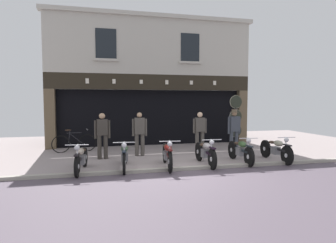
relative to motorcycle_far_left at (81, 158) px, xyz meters
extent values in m
cube|color=gray|center=(2.99, 4.41, -0.45)|extent=(21.50, 10.00, 0.08)
cube|color=#A7A093|center=(2.99, -0.51, -0.40)|extent=(21.50, 0.16, 0.18)
cube|color=black|center=(2.99, 6.71, 0.89)|extent=(8.74, 4.00, 2.60)
cube|color=brown|center=(-1.54, 4.59, 0.89)|extent=(0.44, 0.36, 2.60)
cube|color=brown|center=(7.52, 4.59, 0.89)|extent=(0.44, 0.36, 2.60)
cube|color=black|center=(2.99, 4.96, 1.02)|extent=(8.36, 0.03, 2.18)
cube|color=black|center=(2.99, 4.53, 2.54)|extent=(9.50, 0.24, 0.70)
cube|color=silver|center=(0.04, 4.39, 2.54)|extent=(0.14, 0.03, 0.22)
cube|color=silver|center=(1.19, 4.39, 2.54)|extent=(0.14, 0.03, 0.20)
cube|color=silver|center=(2.40, 4.39, 2.54)|extent=(0.14, 0.03, 0.18)
cube|color=silver|center=(3.60, 4.39, 2.54)|extent=(0.14, 0.03, 0.20)
cube|color=silver|center=(4.79, 4.39, 2.54)|extent=(0.14, 0.03, 0.18)
cube|color=silver|center=(5.97, 4.39, 2.54)|extent=(0.14, 0.03, 0.20)
cube|color=#B5AFA3|center=(2.99, 4.61, 4.17)|extent=(9.50, 0.40, 2.57)
cube|color=black|center=(0.86, 4.40, 4.17)|extent=(0.90, 0.02, 1.30)
cube|color=#B5AFA3|center=(0.86, 4.36, 3.47)|extent=(1.10, 0.12, 0.10)
cube|color=black|center=(4.72, 4.40, 4.17)|extent=(0.90, 0.02, 1.30)
cube|color=#B5AFA3|center=(4.72, 4.36, 3.47)|extent=(1.10, 0.12, 0.10)
cube|color=#B5AFA3|center=(2.99, 4.51, 5.55)|extent=(9.80, 0.44, 0.18)
cylinder|color=black|center=(-0.07, -0.64, -0.11)|extent=(0.13, 0.60, 0.60)
cylinder|color=silver|center=(-0.07, -0.64, -0.11)|extent=(0.11, 0.14, 0.13)
cylinder|color=black|center=(0.07, 0.69, -0.11)|extent=(0.14, 0.61, 0.60)
cylinder|color=silver|center=(0.07, 0.69, -0.11)|extent=(0.12, 0.14, 0.13)
cube|color=black|center=(0.00, 0.03, 0.01)|extent=(0.20, 1.23, 0.07)
cube|color=slate|center=(0.00, 0.03, -0.06)|extent=(0.23, 0.34, 0.26)
ellipsoid|color=#AB9C8B|center=(-0.01, -0.13, 0.21)|extent=(0.27, 0.48, 0.20)
ellipsoid|color=#38281E|center=(0.03, 0.27, 0.19)|extent=(0.23, 0.32, 0.10)
cube|color=black|center=(-0.07, -0.64, 0.21)|extent=(0.14, 0.37, 0.04)
sphere|color=silver|center=(-0.06, -0.58, 0.39)|extent=(0.15, 0.15, 0.15)
cylinder|color=silver|center=(-0.06, -0.58, 0.47)|extent=(0.62, 0.09, 0.02)
cylinder|color=silver|center=(-0.06, -0.60, 0.18)|extent=(0.06, 0.27, 0.61)
cylinder|color=black|center=(1.20, -0.58, -0.09)|extent=(0.14, 0.64, 0.64)
cylinder|color=silver|center=(1.20, -0.58, -0.09)|extent=(0.11, 0.15, 0.14)
cylinder|color=black|center=(1.36, 0.83, -0.09)|extent=(0.15, 0.64, 0.64)
cylinder|color=silver|center=(1.36, 0.83, -0.09)|extent=(0.12, 0.15, 0.14)
cube|color=black|center=(1.28, 0.13, 0.03)|extent=(0.21, 1.31, 0.07)
cube|color=slate|center=(1.28, 0.13, -0.04)|extent=(0.23, 0.34, 0.26)
ellipsoid|color=#324731|center=(1.26, -0.04, 0.23)|extent=(0.27, 0.48, 0.20)
ellipsoid|color=#38281E|center=(1.31, 0.38, 0.21)|extent=(0.23, 0.32, 0.10)
cube|color=black|center=(1.20, -0.58, 0.25)|extent=(0.14, 0.37, 0.04)
sphere|color=silver|center=(1.21, -0.52, 0.41)|extent=(0.15, 0.15, 0.15)
cylinder|color=silver|center=(1.21, -0.52, 0.49)|extent=(0.62, 0.09, 0.02)
cylinder|color=silver|center=(1.21, -0.54, 0.20)|extent=(0.07, 0.28, 0.60)
cylinder|color=black|center=(2.50, -0.71, -0.08)|extent=(0.14, 0.66, 0.66)
cylinder|color=silver|center=(2.50, -0.71, -0.08)|extent=(0.12, 0.15, 0.14)
cylinder|color=black|center=(2.67, 0.70, -0.08)|extent=(0.15, 0.66, 0.66)
cylinder|color=silver|center=(2.67, 0.70, -0.08)|extent=(0.13, 0.16, 0.14)
cube|color=#531716|center=(2.58, -0.01, 0.04)|extent=(0.22, 1.30, 0.07)
cube|color=slate|center=(2.58, -0.01, -0.03)|extent=(0.24, 0.34, 0.26)
ellipsoid|color=maroon|center=(2.56, -0.18, 0.24)|extent=(0.27, 0.48, 0.20)
ellipsoid|color=#38281E|center=(2.61, 0.25, 0.22)|extent=(0.23, 0.32, 0.10)
cube|color=#531716|center=(2.50, -0.71, 0.27)|extent=(0.14, 0.37, 0.04)
sphere|color=silver|center=(2.51, -0.65, 0.42)|extent=(0.15, 0.15, 0.15)
cylinder|color=silver|center=(2.51, -0.65, 0.50)|extent=(0.62, 0.09, 0.02)
cylinder|color=silver|center=(2.51, -0.67, 0.21)|extent=(0.06, 0.25, 0.61)
cylinder|color=black|center=(3.83, -0.64, -0.09)|extent=(0.09, 0.64, 0.64)
cylinder|color=silver|center=(3.83, -0.64, -0.09)|extent=(0.11, 0.15, 0.14)
cylinder|color=black|center=(3.88, 0.71, -0.09)|extent=(0.10, 0.65, 0.64)
cylinder|color=silver|center=(3.88, 0.71, -0.09)|extent=(0.12, 0.15, 0.14)
cube|color=black|center=(3.86, 0.03, 0.03)|extent=(0.12, 1.25, 0.07)
cube|color=slate|center=(3.86, 0.03, -0.04)|extent=(0.21, 0.33, 0.26)
ellipsoid|color=gray|center=(3.85, -0.13, 0.23)|extent=(0.24, 0.47, 0.20)
ellipsoid|color=#38281E|center=(3.87, 0.28, 0.21)|extent=(0.21, 0.31, 0.10)
cube|color=black|center=(3.83, -0.64, 0.25)|extent=(0.11, 0.36, 0.04)
sphere|color=silver|center=(3.83, -0.58, 0.41)|extent=(0.15, 0.15, 0.15)
cylinder|color=silver|center=(3.83, -0.58, 0.49)|extent=(0.62, 0.05, 0.02)
cylinder|color=silver|center=(3.83, -0.60, 0.20)|extent=(0.05, 0.28, 0.60)
cylinder|color=black|center=(5.10, -0.56, -0.09)|extent=(0.11, 0.64, 0.64)
cylinder|color=silver|center=(5.10, -0.56, -0.09)|extent=(0.11, 0.15, 0.14)
cylinder|color=black|center=(5.18, 0.77, -0.09)|extent=(0.12, 0.65, 0.64)
cylinder|color=silver|center=(5.18, 0.77, -0.09)|extent=(0.12, 0.15, 0.14)
cube|color=black|center=(5.14, 0.10, 0.03)|extent=(0.14, 1.22, 0.07)
cube|color=slate|center=(5.14, 0.10, -0.04)|extent=(0.22, 0.33, 0.26)
ellipsoid|color=#34522B|center=(5.13, -0.06, 0.23)|extent=(0.25, 0.47, 0.20)
ellipsoid|color=#38281E|center=(5.15, 0.34, 0.21)|extent=(0.22, 0.31, 0.10)
cube|color=black|center=(5.10, -0.56, 0.25)|extent=(0.12, 0.37, 0.04)
sphere|color=silver|center=(5.10, -0.50, 0.41)|extent=(0.15, 0.15, 0.15)
cylinder|color=silver|center=(5.10, -0.50, 0.49)|extent=(0.62, 0.06, 0.02)
cylinder|color=silver|center=(5.10, -0.52, 0.20)|extent=(0.05, 0.26, 0.61)
cylinder|color=black|center=(6.41, -0.62, -0.09)|extent=(0.10, 0.64, 0.64)
cylinder|color=silver|center=(6.41, -0.62, -0.09)|extent=(0.11, 0.14, 0.14)
cylinder|color=black|center=(6.48, 0.73, -0.09)|extent=(0.11, 0.64, 0.64)
cylinder|color=silver|center=(6.48, 0.73, -0.09)|extent=(0.12, 0.15, 0.14)
cube|color=black|center=(6.45, 0.05, 0.03)|extent=(0.13, 1.25, 0.07)
cube|color=slate|center=(6.45, 0.05, -0.04)|extent=(0.22, 0.33, 0.26)
ellipsoid|color=#A29D85|center=(6.44, -0.11, 0.23)|extent=(0.24, 0.47, 0.20)
ellipsoid|color=#38281E|center=(6.46, 0.30, 0.21)|extent=(0.21, 0.31, 0.10)
cube|color=black|center=(6.41, -0.62, 0.25)|extent=(0.12, 0.36, 0.04)
sphere|color=silver|center=(6.42, -0.56, 0.41)|extent=(0.15, 0.15, 0.15)
cylinder|color=silver|center=(6.42, -0.56, 0.49)|extent=(0.62, 0.05, 0.02)
cylinder|color=silver|center=(6.42, -0.58, 0.20)|extent=(0.05, 0.28, 0.60)
cylinder|color=#38332D|center=(0.74, 1.81, 0.03)|extent=(0.15, 0.15, 0.88)
cylinder|color=#38332D|center=(0.52, 1.80, 0.03)|extent=(0.15, 0.15, 0.88)
cube|color=#38332D|center=(0.63, 1.80, 0.73)|extent=(0.38, 0.22, 0.57)
cube|color=silver|center=(0.63, 1.92, 0.80)|extent=(0.14, 0.02, 0.32)
cube|color=black|center=(0.63, 1.93, 0.79)|extent=(0.05, 0.01, 0.29)
cylinder|color=#38332D|center=(0.86, 1.81, 0.65)|extent=(0.09, 0.09, 0.64)
cylinder|color=#38332D|center=(0.39, 1.80, 0.65)|extent=(0.09, 0.09, 0.64)
sphere|color=tan|center=(0.63, 1.80, 1.13)|extent=(0.21, 0.21, 0.21)
cylinder|color=#47423D|center=(2.11, 2.09, 0.01)|extent=(0.15, 0.15, 0.84)
cylinder|color=#47423D|center=(1.89, 2.11, 0.01)|extent=(0.15, 0.15, 0.84)
cube|color=#47423D|center=(2.00, 2.10, 0.72)|extent=(0.40, 0.25, 0.62)
cube|color=white|center=(2.01, 2.21, 0.80)|extent=(0.14, 0.03, 0.35)
cube|color=#47234C|center=(2.01, 2.22, 0.79)|extent=(0.05, 0.02, 0.32)
cylinder|color=#47423D|center=(2.24, 2.08, 0.67)|extent=(0.09, 0.09, 0.65)
cylinder|color=#47423D|center=(1.77, 2.12, 0.67)|extent=(0.09, 0.09, 0.65)
sphere|color=tan|center=(2.00, 2.10, 1.14)|extent=(0.19, 0.19, 0.19)
cylinder|color=#47423D|center=(4.54, 2.17, 0.03)|extent=(0.15, 0.15, 0.88)
cylinder|color=#47423D|center=(4.33, 2.18, 0.03)|extent=(0.15, 0.15, 0.88)
cube|color=#47423D|center=(4.44, 2.18, 0.73)|extent=(0.39, 0.25, 0.56)
cube|color=white|center=(4.44, 2.29, 0.79)|extent=(0.14, 0.03, 0.31)
cube|color=navy|center=(4.44, 2.30, 0.78)|extent=(0.05, 0.02, 0.29)
cylinder|color=#47423D|center=(4.67, 2.16, 0.67)|extent=(0.09, 0.09, 0.58)
cylinder|color=#47423D|center=(4.20, 2.19, 0.67)|extent=(0.09, 0.09, 0.58)
sphere|color=beige|center=(4.44, 2.18, 1.12)|extent=(0.21, 0.21, 0.21)
cylinder|color=#3D424C|center=(5.92, 1.95, 0.02)|extent=(0.15, 0.15, 0.87)
cylinder|color=#3D424C|center=(5.70, 1.94, 0.02)|extent=(0.15, 0.15, 0.87)
cube|color=#3D424C|center=(5.81, 1.94, 0.75)|extent=(0.39, 0.24, 0.61)
cube|color=silver|center=(5.81, 2.06, 0.82)|extent=(0.14, 0.03, 0.34)
cube|color=brown|center=(5.80, 2.07, 0.81)|extent=(0.05, 0.01, 0.32)
cylinder|color=#3D424C|center=(6.05, 1.96, 0.68)|extent=(0.09, 0.09, 0.66)
cylinder|color=#3D424C|center=(5.58, 1.93, 0.68)|extent=(0.09, 0.09, 0.66)
sphere|color=#9E7A5B|center=(5.81, 1.94, 1.16)|extent=(0.20, 0.20, 0.20)
cylinder|color=brown|center=(5.81, 1.94, 1.22)|extent=(0.35, 0.35, 0.01)
cylinder|color=brown|center=(5.81, 1.94, 1.27)|extent=(0.21, 0.21, 0.11)
cylinder|color=#232328|center=(6.57, 3.34, 0.73)|extent=(0.06, 0.06, 2.29)
cylinder|color=#23281E|center=(6.57, 3.32, 1.63)|extent=(0.57, 0.03, 0.57)
torus|color=beige|center=(6.57, 3.34, 1.63)|extent=(0.60, 0.04, 0.60)
cylinder|color=#23281E|center=(6.57, 3.32, 0.98)|extent=(0.57, 0.03, 0.57)
torus|color=silver|center=(6.57, 3.34, 0.98)|extent=(0.60, 0.04, 0.60)
cylinder|color=#23281E|center=(6.57, 3.32, 0.33)|extent=(0.57, 0.03, 0.57)
torus|color=beige|center=(6.57, 3.34, 0.33)|extent=(0.60, 0.04, 0.60)
cube|color=silver|center=(1.34, 4.81, 1.23)|extent=(0.75, 0.02, 0.91)
cube|color=#232328|center=(1.34, 4.80, 1.58)|extent=(0.75, 0.01, 0.20)
torus|color=black|center=(0.03, 3.66, -0.07)|extent=(0.71, 0.16, 0.72)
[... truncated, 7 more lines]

